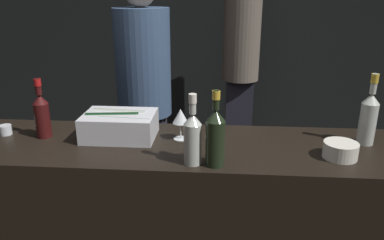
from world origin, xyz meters
The scene contains 12 objects.
wall_back_chalkboard centered at (0.00, 2.71, 1.40)m, with size 6.40×0.06×2.80m.
bar_counter centered at (0.00, 0.30, 0.48)m, with size 2.39×0.59×0.96m.
ice_bin_with_bottles centered at (-0.38, 0.37, 1.03)m, with size 0.37×0.26×0.13m.
bowl_white centered at (0.69, 0.20, 1.00)m, with size 0.16×0.16×0.07m.
wine_glass centered at (-0.06, 0.37, 1.08)m, with size 0.08×0.08×0.16m.
candle_votive centered at (-1.00, 0.36, 0.98)m, with size 0.06×0.06×0.05m.
white_wine_bottle centered at (0.02, 0.09, 1.09)m, with size 0.08×0.08×0.32m.
red_wine_bottle_tall centered at (-0.78, 0.34, 1.08)m, with size 0.08×0.08×0.31m.
rose_wine_bottle centered at (0.87, 0.38, 1.10)m, with size 0.08×0.08×0.36m.
champagne_bottle centered at (0.12, 0.08, 1.10)m, with size 0.08×0.08×0.34m.
person_in_hoodie centered at (-0.41, 1.17, 0.99)m, with size 0.39×0.39×1.78m.
person_blond_tee centered at (0.33, 2.22, 1.02)m, with size 0.35×0.35×1.82m.
Camera 1 is at (0.14, -1.42, 1.69)m, focal length 35.00 mm.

